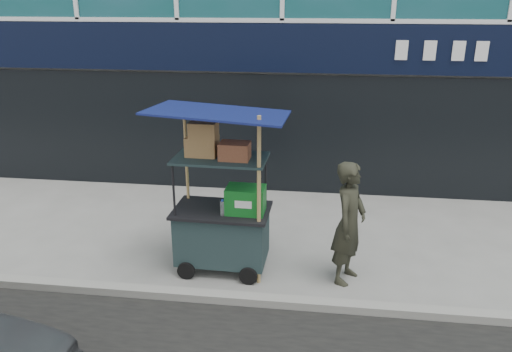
# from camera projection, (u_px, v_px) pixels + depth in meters

# --- Properties ---
(ground) EXTENTS (80.00, 80.00, 0.00)m
(ground) POSITION_uv_depth(u_px,v_px,m) (255.00, 295.00, 6.79)
(ground) COLOR slate
(ground) RESTS_ON ground
(curb) EXTENTS (80.00, 0.18, 0.12)m
(curb) POSITION_uv_depth(u_px,v_px,m) (253.00, 300.00, 6.58)
(curb) COLOR gray
(curb) RESTS_ON ground
(vendor_cart) EXTENTS (1.86, 1.34, 2.47)m
(vendor_cart) POSITION_uv_depth(u_px,v_px,m) (223.00, 215.00, 7.18)
(vendor_cart) COLOR #1C2F30
(vendor_cart) RESTS_ON ground
(vendor_man) EXTENTS (0.64, 0.76, 1.77)m
(vendor_man) POSITION_uv_depth(u_px,v_px,m) (349.00, 223.00, 6.88)
(vendor_man) COLOR #27281D
(vendor_man) RESTS_ON ground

